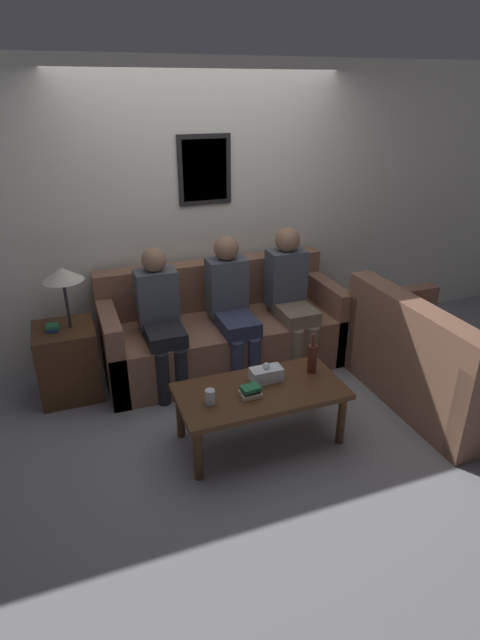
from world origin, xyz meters
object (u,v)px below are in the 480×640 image
Objects in this scene: person_left at (161,315)px; drinking_glass at (210,397)px; couch_main at (222,331)px; couch_side at (435,365)px; coffee_table at (260,396)px; person_middle at (232,302)px; person_right at (291,292)px; wine_bottle at (312,358)px.

drinking_glass is at bearing -84.90° from person_left.
couch_main reaches higher than drinking_glass.
couch_side reaches higher than coffee_table.
person_middle is 0.56m from person_right.
couch_main is 1.17m from wine_bottle.
coffee_table is at bearing 6.90° from drinking_glass.
person_middle is (0.53, 1.07, 0.18)m from drinking_glass.
wine_bottle is 0.98m from person_right.
person_right reaches higher than couch_side.
coffee_table is 0.40m from drinking_glass.
couch_side is 1.92m from drinking_glass.
person_left is 0.95× the size of person_right.
coffee_table is at bearing -95.36° from couch_main.
drinking_glass is at bearing -170.82° from wine_bottle.
couch_main is at bearing 107.08° from wine_bottle.
couch_main is 1.72× the size of person_right.
person_right is at bearing 44.18° from drinking_glass.
coffee_table is at bearing 89.84° from couch_side.
wine_bottle is at bearing -105.88° from person_right.
coffee_table is at bearing -124.94° from person_right.
couch_main is 6.89× the size of wine_bottle.
couch_main is at bearing 50.06° from couch_side.
couch_side is 1.76m from person_middle.
coffee_table is 0.95× the size of person_right.
wine_bottle is 0.99m from person_middle.
person_right reaches higher than coffee_table.
couch_main is 1.34m from drinking_glass.
wine_bottle is at bearing 9.18° from drinking_glass.
coffee_table is at bearing -64.68° from person_left.
person_right reaches higher than person_left.
person_left is at bearing 135.04° from wine_bottle.
coffee_table is 1.08m from person_middle.
coffee_table is 1.15m from person_left.
wine_bottle is at bearing 85.12° from couch_side.
person_left is (-0.09, 1.06, 0.17)m from drinking_glass.
drinking_glass is at bearing -173.10° from coffee_table.
couch_main and couch_side have the same top height.
wine_bottle is 0.26× the size of person_middle.
person_left is (-0.93, 0.93, 0.10)m from wine_bottle.
person_right is (-0.82, 1.02, 0.37)m from couch_side.
person_right is at bearing 55.06° from coffee_table.
person_left reaches higher than couch_main.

